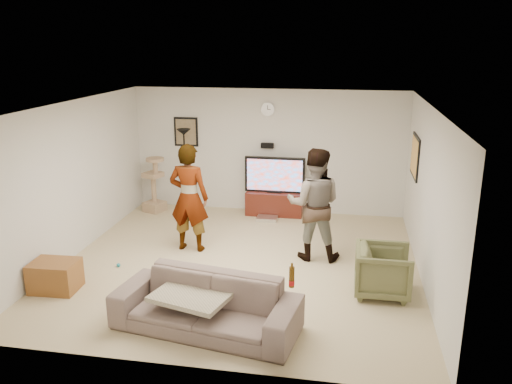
% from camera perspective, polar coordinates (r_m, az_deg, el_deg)
% --- Properties ---
extents(floor, '(5.50, 5.50, 0.02)m').
position_cam_1_polar(floor, '(8.31, -1.70, -7.94)').
color(floor, tan).
rests_on(floor, ground).
extents(ceiling, '(5.50, 5.50, 0.02)m').
position_cam_1_polar(ceiling, '(7.62, -1.86, 9.59)').
color(ceiling, white).
rests_on(ceiling, wall_back).
extents(wall_back, '(5.50, 0.04, 2.50)m').
position_cam_1_polar(wall_back, '(10.50, 1.30, 4.51)').
color(wall_back, silver).
rests_on(wall_back, floor).
extents(wall_front, '(5.50, 0.04, 2.50)m').
position_cam_1_polar(wall_front, '(5.36, -7.82, -7.52)').
color(wall_front, silver).
rests_on(wall_front, floor).
extents(wall_left, '(0.04, 5.50, 2.50)m').
position_cam_1_polar(wall_left, '(8.84, -19.51, 1.28)').
color(wall_left, silver).
rests_on(wall_left, floor).
extents(wall_right, '(0.04, 5.50, 2.50)m').
position_cam_1_polar(wall_right, '(7.81, 18.40, -0.54)').
color(wall_right, silver).
rests_on(wall_right, floor).
extents(wall_clock, '(0.26, 0.04, 0.26)m').
position_cam_1_polar(wall_clock, '(10.33, 1.30, 9.09)').
color(wall_clock, silver).
rests_on(wall_clock, wall_back).
extents(wall_speaker, '(0.25, 0.10, 0.10)m').
position_cam_1_polar(wall_speaker, '(10.42, 1.25, 5.14)').
color(wall_speaker, black).
rests_on(wall_speaker, wall_back).
extents(picture_back, '(0.42, 0.03, 0.52)m').
position_cam_1_polar(picture_back, '(10.80, -7.72, 6.59)').
color(picture_back, '#716147').
rests_on(picture_back, wall_back).
extents(picture_right, '(0.03, 0.78, 0.62)m').
position_cam_1_polar(picture_right, '(9.28, 17.11, 3.78)').
color(picture_right, '#FEAE54').
rests_on(picture_right, wall_right).
extents(tv_stand, '(1.14, 0.45, 0.47)m').
position_cam_1_polar(tv_stand, '(10.50, 2.05, -1.22)').
color(tv_stand, '#43170F').
rests_on(tv_stand, floor).
extents(console_box, '(0.40, 0.30, 0.07)m').
position_cam_1_polar(console_box, '(10.20, 1.23, -2.94)').
color(console_box, silver).
rests_on(console_box, floor).
extents(tv, '(1.20, 0.08, 0.71)m').
position_cam_1_polar(tv, '(10.33, 2.09, 1.92)').
color(tv, black).
rests_on(tv, tv_stand).
extents(tv_screen, '(1.11, 0.01, 0.63)m').
position_cam_1_polar(tv_screen, '(10.29, 2.05, 1.85)').
color(tv_screen, '#2D8EE8').
rests_on(tv_screen, tv).
extents(floor_lamp, '(0.32, 0.32, 1.71)m').
position_cam_1_polar(floor_lamp, '(10.59, -7.81, 2.27)').
color(floor_lamp, black).
rests_on(floor_lamp, floor).
extents(cat_tree, '(0.48, 0.48, 1.14)m').
position_cam_1_polar(cat_tree, '(10.79, -11.23, 0.82)').
color(cat_tree, tan).
rests_on(cat_tree, floor).
extents(person_left, '(0.69, 0.48, 1.82)m').
position_cam_1_polar(person_left, '(8.61, -7.39, -0.64)').
color(person_left, '#B5B6BF').
rests_on(person_left, floor).
extents(person_right, '(0.89, 0.70, 1.82)m').
position_cam_1_polar(person_right, '(8.26, 6.42, -1.36)').
color(person_right, '#4D73A1').
rests_on(person_right, floor).
extents(sofa, '(2.36, 1.24, 0.66)m').
position_cam_1_polar(sofa, '(6.45, -5.52, -12.25)').
color(sofa, '#6B5953').
rests_on(sofa, floor).
extents(throw_blanket, '(1.06, 0.92, 0.06)m').
position_cam_1_polar(throw_blanket, '(6.44, -7.00, -11.20)').
color(throw_blanket, tan).
rests_on(throw_blanket, sofa).
extents(beer_bottle, '(0.06, 0.06, 0.25)m').
position_cam_1_polar(beer_bottle, '(6.06, 3.96, -9.34)').
color(beer_bottle, '#4B2F08').
rests_on(beer_bottle, sofa).
extents(armchair, '(0.76, 0.74, 0.69)m').
position_cam_1_polar(armchair, '(7.44, 13.82, -8.46)').
color(armchair, brown).
rests_on(armchair, floor).
extents(side_table, '(0.66, 0.51, 0.43)m').
position_cam_1_polar(side_table, '(7.92, -21.26, -8.61)').
color(side_table, brown).
rests_on(side_table, floor).
extents(toy_ball, '(0.06, 0.06, 0.06)m').
position_cam_1_polar(toy_ball, '(8.45, -14.91, -7.79)').
color(toy_ball, teal).
rests_on(toy_ball, floor).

